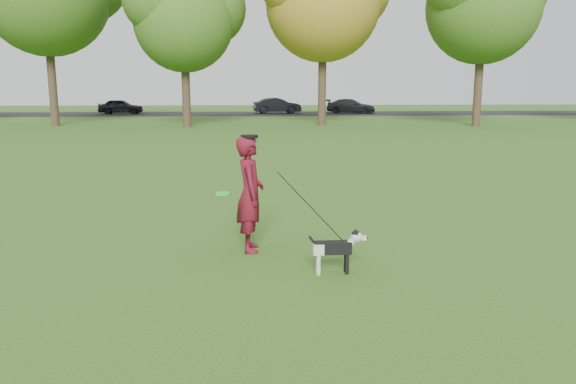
{
  "coord_description": "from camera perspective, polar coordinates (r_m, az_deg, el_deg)",
  "views": [
    {
      "loc": [
        -0.18,
        -7.58,
        2.45
      ],
      "look_at": [
        0.31,
        0.17,
        0.95
      ],
      "focal_mm": 35.0,
      "sensor_mm": 36.0,
      "label": 1
    }
  ],
  "objects": [
    {
      "name": "ground",
      "position": [
        7.97,
        -2.15,
        -6.98
      ],
      "size": [
        120.0,
        120.0,
        0.0
      ],
      "primitive_type": "plane",
      "color": "#285116",
      "rests_on": "ground"
    },
    {
      "name": "dog",
      "position": [
        7.38,
        5.02,
        -5.54
      ],
      "size": [
        0.78,
        0.16,
        0.59
      ],
      "color": "black",
      "rests_on": "ground"
    },
    {
      "name": "car_left",
      "position": [
        48.85,
        -16.62,
        8.32
      ],
      "size": [
        3.59,
        1.48,
        1.22
      ],
      "primitive_type": "imported",
      "rotation": [
        0.0,
        0.0,
        1.58
      ],
      "color": "black",
      "rests_on": "road"
    },
    {
      "name": "car_mid",
      "position": [
        47.66,
        -1.12,
        8.77
      ],
      "size": [
        4.11,
        1.91,
        1.3
      ],
      "primitive_type": "imported",
      "rotation": [
        0.0,
        0.0,
        1.71
      ],
      "color": "black",
      "rests_on": "road"
    },
    {
      "name": "car_right",
      "position": [
        48.34,
        6.4,
        8.67
      ],
      "size": [
        4.41,
        2.63,
        1.2
      ],
      "primitive_type": "imported",
      "rotation": [
        0.0,
        0.0,
        1.33
      ],
      "color": "black",
      "rests_on": "road"
    },
    {
      "name": "road",
      "position": [
        47.65,
        -3.38,
        7.95
      ],
      "size": [
        120.0,
        7.0,
        0.02
      ],
      "primitive_type": "cube",
      "color": "black",
      "rests_on": "ground"
    },
    {
      "name": "man",
      "position": [
        8.26,
        -3.88,
        -0.21
      ],
      "size": [
        0.44,
        0.64,
        1.72
      ],
      "primitive_type": "imported",
      "rotation": [
        0.0,
        0.0,
        1.61
      ],
      "color": "#5C0D1A",
      "rests_on": "ground"
    },
    {
      "name": "man_held_items",
      "position": [
        7.74,
        2.18,
        -1.4
      ],
      "size": [
        1.75,
        1.23,
        1.33
      ],
      "color": "#1DEB2A",
      "rests_on": "ground"
    }
  ]
}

